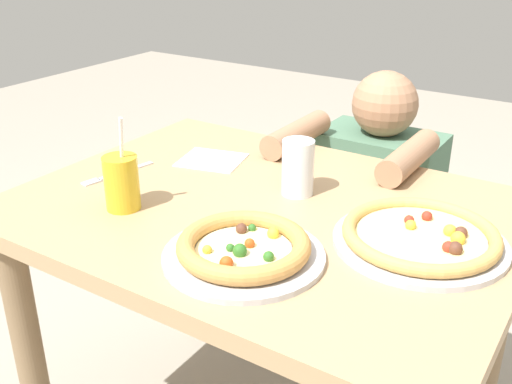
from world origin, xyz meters
TOP-DOWN VIEW (x-y plane):
  - dining_table at (0.00, 0.00)m, footprint 1.10×0.82m
  - pizza_near at (0.09, -0.22)m, footprint 0.31×0.31m
  - pizza_far at (0.35, 0.01)m, footprint 0.34×0.34m
  - drink_cup_colored at (-0.25, -0.18)m, footprint 0.08×0.08m
  - water_cup_clear at (0.03, 0.10)m, footprint 0.07×0.07m
  - paper_napkin at (-0.26, 0.16)m, footprint 0.19×0.18m
  - fork at (-0.40, -0.05)m, footprint 0.06×0.20m
  - diner_seated at (0.03, 0.60)m, footprint 0.39×0.51m

SIDE VIEW (x-z plane):
  - diner_seated at x=0.03m, z-range -0.03..0.90m
  - dining_table at x=0.00m, z-range 0.25..1.00m
  - paper_napkin at x=-0.26m, z-range 0.75..0.75m
  - fork at x=-0.40m, z-range 0.75..0.75m
  - pizza_far at x=0.35m, z-range 0.75..0.79m
  - pizza_near at x=0.09m, z-range 0.75..0.79m
  - drink_cup_colored at x=-0.25m, z-range 0.71..0.92m
  - water_cup_clear at x=0.03m, z-range 0.75..0.88m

